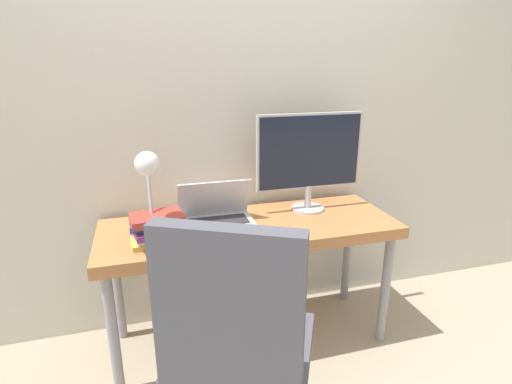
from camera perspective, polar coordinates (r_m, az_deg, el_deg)
ground_plane at (r=2.25m, az=1.28°, el=-24.21°), size 12.00×12.00×0.00m
wall_back at (r=2.26m, az=-3.22°, el=12.73°), size 8.00×0.05×2.60m
desk at (r=2.11m, az=-0.82°, el=-6.29°), size 1.53×0.55×0.71m
laptop at (r=2.09m, az=-5.75°, el=-3.22°), size 0.38×0.23×0.23m
monitor at (r=2.22m, az=7.65°, el=5.14°), size 0.60×0.19×0.54m
desk_lamp at (r=1.82m, az=-15.09°, el=1.57°), size 0.14×0.30×0.44m
office_chair at (r=1.49m, az=-2.60°, el=-20.70°), size 0.66×0.66×1.07m
book_stack at (r=1.90m, az=-14.05°, el=-5.00°), size 0.26×0.23×0.14m
tv_remote at (r=1.92m, az=-9.21°, el=-6.59°), size 0.10×0.16×0.02m
media_remote at (r=1.94m, az=-0.49°, el=-6.06°), size 0.07×0.18×0.02m
game_controller at (r=1.83m, az=-12.70°, el=-7.66°), size 0.14×0.11×0.04m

